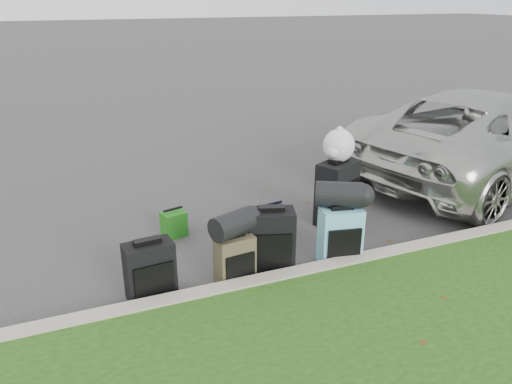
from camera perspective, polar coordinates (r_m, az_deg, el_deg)
name	(u,v)px	position (r m, az deg, el deg)	size (l,w,h in m)	color
ground	(270,239)	(6.01, 1.61, -5.40)	(120.00, 120.00, 0.00)	#383535
curb	(309,274)	(5.19, 6.10, -9.29)	(120.00, 0.18, 0.15)	#9E937F
suv	(488,134)	(8.66, 24.98, 5.99)	(2.30, 4.99, 1.39)	#B7B7B2
suitcase_small_black	(150,271)	(4.90, -12.03, -8.79)	(0.46, 0.25, 0.57)	black
suitcase_large_black_left	(271,241)	(5.20, 1.72, -5.65)	(0.48, 0.29, 0.69)	black
suitcase_olive	(235,260)	(5.05, -2.44, -7.73)	(0.37, 0.23, 0.52)	#383322
suitcase_teal	(340,236)	(5.46, 9.58, -4.95)	(0.44, 0.26, 0.63)	#5393AF
suitcase_large_black_right	(337,193)	(6.37, 9.22, -0.09)	(0.54, 0.32, 0.81)	black
tote_green	(174,224)	(6.11, -9.36, -3.61)	(0.27, 0.22, 0.31)	#207119
tote_navy	(272,219)	(6.13, 1.85, -3.12)	(0.31, 0.24, 0.33)	#181752
duffel_left	(234,224)	(4.90, -2.54, -3.66)	(0.25, 0.25, 0.47)	black
duffel_right	(339,195)	(5.34, 9.46, -0.29)	(0.28, 0.28, 0.49)	black
trash_bag	(339,146)	(6.21, 9.45, 5.25)	(0.40, 0.40, 0.40)	silver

